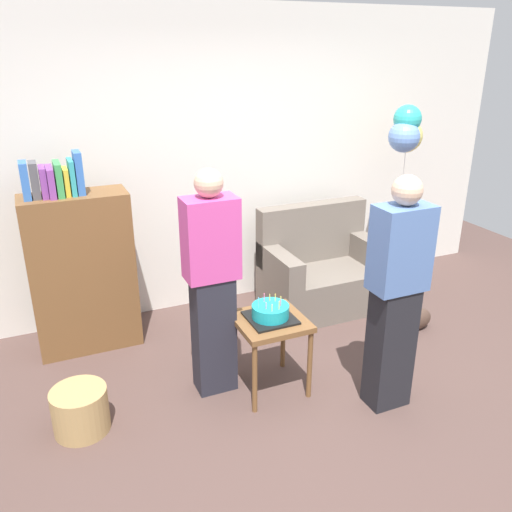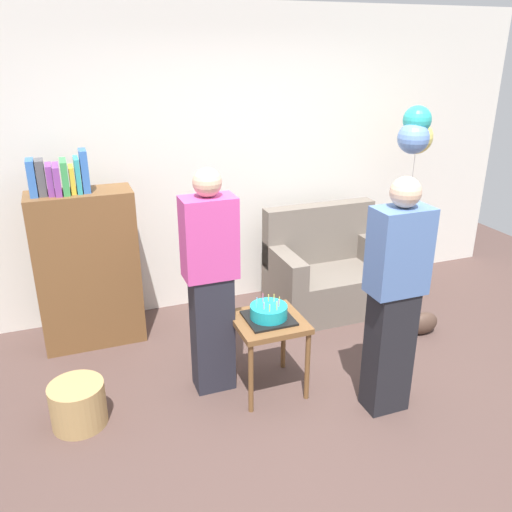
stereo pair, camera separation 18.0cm
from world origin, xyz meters
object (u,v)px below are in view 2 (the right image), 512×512
(bookshelf, at_px, (87,265))
(birthday_cake, at_px, (269,313))
(handbag, at_px, (423,323))
(couch, at_px, (327,274))
(person_holding_cake, at_px, (394,298))
(balloon_bunch, at_px, (415,134))
(side_table, at_px, (268,330))
(wicker_basket, at_px, (78,404))
(person_blowing_candles, at_px, (211,283))

(bookshelf, bearing_deg, birthday_cake, -45.77)
(bookshelf, relative_size, handbag, 5.78)
(couch, height_order, person_holding_cake, person_holding_cake)
(person_holding_cake, xyz_separation_m, balloon_bunch, (1.11, 1.43, 0.78))
(birthday_cake, distance_m, handbag, 1.66)
(side_table, bearing_deg, birthday_cake, -126.91)
(person_holding_cake, bearing_deg, handbag, -147.26)
(couch, height_order, side_table, couch)
(birthday_cake, height_order, person_holding_cake, person_holding_cake)
(couch, xyz_separation_m, balloon_bunch, (0.78, -0.07, 1.27))
(side_table, height_order, wicker_basket, side_table)
(side_table, relative_size, handbag, 2.03)
(wicker_basket, bearing_deg, person_holding_cake, -15.43)
(couch, height_order, birthday_cake, couch)
(handbag, bearing_deg, wicker_basket, -176.35)
(bookshelf, height_order, birthday_cake, bookshelf)
(couch, bearing_deg, handbag, -54.42)
(couch, distance_m, balloon_bunch, 1.49)
(person_blowing_candles, xyz_separation_m, balloon_bunch, (2.15, 0.78, 0.78))
(bookshelf, bearing_deg, couch, -3.67)
(birthday_cake, relative_size, balloon_bunch, 0.17)
(balloon_bunch, bearing_deg, bookshelf, 176.02)
(wicker_basket, xyz_separation_m, handbag, (2.87, 0.18, -0.05))
(person_holding_cake, bearing_deg, bookshelf, -49.33)
(couch, distance_m, handbag, 0.97)
(bookshelf, distance_m, side_table, 1.62)
(person_blowing_candles, bearing_deg, birthday_cake, -9.67)
(person_blowing_candles, xyz_separation_m, handbag, (1.92, 0.09, -0.73))
(side_table, bearing_deg, balloon_bunch, 28.10)
(side_table, distance_m, handbag, 1.62)
(bookshelf, distance_m, balloon_bunch, 3.06)
(couch, bearing_deg, side_table, -134.74)
(handbag, bearing_deg, balloon_bunch, 71.71)
(person_blowing_candles, height_order, handbag, person_blowing_candles)
(person_holding_cake, xyz_separation_m, handbag, (0.88, 0.73, -0.73))
(person_blowing_candles, bearing_deg, side_table, -9.66)
(wicker_basket, bearing_deg, couch, 22.10)
(handbag, bearing_deg, side_table, -170.64)
(side_table, bearing_deg, person_holding_cake, -35.22)
(wicker_basket, xyz_separation_m, balloon_bunch, (3.10, 0.88, 1.46))
(couch, xyz_separation_m, person_holding_cake, (-0.33, -1.50, 0.49))
(wicker_basket, bearing_deg, balloon_bunch, 15.83)
(bookshelf, xyz_separation_m, handbag, (2.68, -0.90, -0.59))
(balloon_bunch, bearing_deg, person_holding_cake, -127.78)
(birthday_cake, height_order, handbag, birthday_cake)
(side_table, height_order, birthday_cake, birthday_cake)
(side_table, relative_size, balloon_bunch, 0.31)
(person_holding_cake, height_order, balloon_bunch, balloon_bunch)
(person_blowing_candles, bearing_deg, couch, 47.33)
(couch, xyz_separation_m, side_table, (-1.01, -1.02, 0.14))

